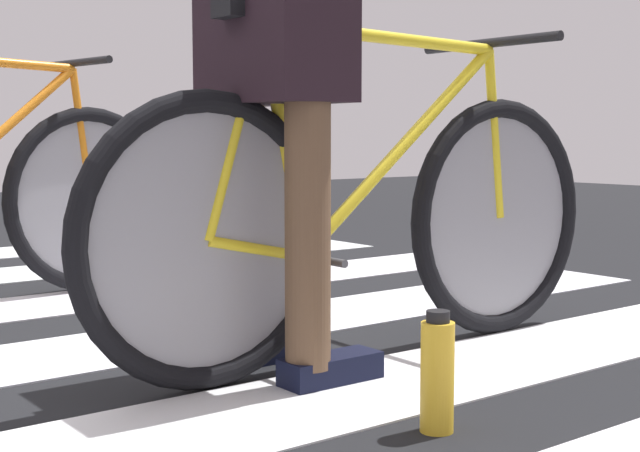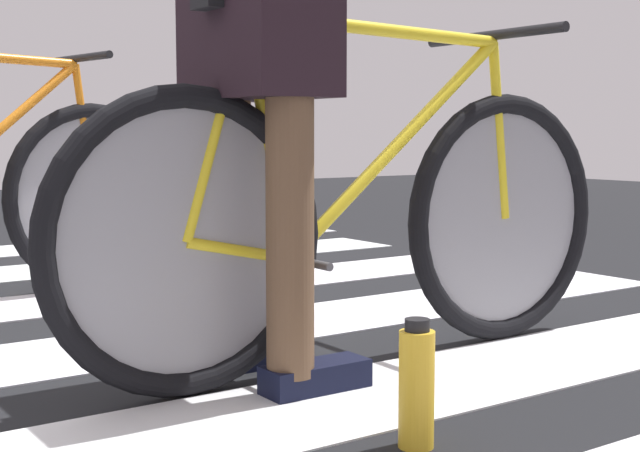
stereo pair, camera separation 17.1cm
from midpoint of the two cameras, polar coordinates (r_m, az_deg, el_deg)
bicycle_1_of_3 at (r=2.38m, az=1.69°, el=0.42°), size 1.74×0.52×0.93m
cyclist_1_of_3 at (r=2.19m, az=-4.67°, el=6.19°), size 0.31×0.41×0.96m
water_bottle at (r=1.82m, az=5.51°, el=-9.75°), size 0.07×0.07×0.25m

